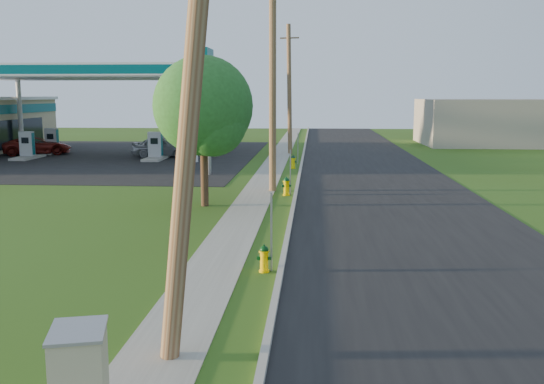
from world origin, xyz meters
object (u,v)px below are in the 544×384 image
object	(u,v)px
car_red	(37,146)
price_pylon	(208,75)
utility_pole_far	(289,89)
tree_lot	(217,91)
hydrant_far	(293,162)
utility_pole_mid	(273,82)
car_silver	(162,147)
hydrant_mid	(286,186)
fuel_pump_se	(169,145)
fuel_pump_ne	(155,149)
fuel_pump_sw	(52,144)
utility_pole_near	(193,67)
tree_verge	(205,110)
hydrant_near	(264,259)
fuel_pump_nw	(27,148)

from	to	relation	value
car_red	price_pylon	bearing A→B (deg)	-148.97
utility_pole_far	tree_lot	distance (m)	8.52
hydrant_far	car_red	distance (m)	20.50
utility_pole_mid	car_silver	size ratio (longest dim) A/B	2.32
tree_lot	hydrant_mid	size ratio (longest dim) A/B	8.75
fuel_pump_se	hydrant_far	size ratio (longest dim) A/B	3.89
fuel_pump_ne	car_silver	distance (m)	1.91
fuel_pump_sw	car_silver	distance (m)	9.24
utility_pole_near	tree_verge	size ratio (longest dim) A/B	1.61
fuel_pump_sw	car_silver	bearing A→B (deg)	-13.08
hydrant_near	car_red	xyz separation A→B (m)	(-19.23, 28.83, 0.32)
hydrant_mid	fuel_pump_ne	bearing A→B (deg)	124.07
fuel_pump_ne	car_red	distance (m)	10.09
fuel_pump_sw	tree_verge	world-z (taller)	tree_verge
utility_pole_far	hydrant_near	bearing A→B (deg)	-88.75
utility_pole_near	price_pylon	xyz separation A→B (m)	(-3.90, 23.50, 0.63)
fuel_pump_ne	car_silver	bearing A→B (deg)	90.13
fuel_pump_sw	hydrant_far	distance (m)	20.30
fuel_pump_ne	fuel_pump_se	xyz separation A→B (m)	(0.00, 4.00, 0.00)
utility_pole_far	car_silver	xyz separation A→B (m)	(-8.90, -3.09, -4.08)
utility_pole_far	utility_pole_mid	bearing A→B (deg)	-90.00
fuel_pump_se	tree_lot	world-z (taller)	tree_lot
fuel_pump_se	hydrant_mid	xyz separation A→B (m)	(9.59, -18.18, -0.31)
utility_pole_mid	tree_lot	world-z (taller)	utility_pole_mid
hydrant_far	hydrant_mid	bearing A→B (deg)	-89.67
utility_pole_mid	fuel_pump_ne	world-z (taller)	utility_pole_mid
fuel_pump_nw	hydrant_near	bearing A→B (deg)	-54.35
hydrant_far	hydrant_near	bearing A→B (deg)	-89.88
hydrant_mid	fuel_pump_sw	bearing A→B (deg)	135.64
utility_pole_mid	tree_lot	bearing A→B (deg)	104.98
hydrant_far	fuel_pump_ne	bearing A→B (deg)	155.80
utility_pole_far	fuel_pump_se	distance (m)	9.84
fuel_pump_sw	hydrant_near	world-z (taller)	fuel_pump_sw
utility_pole_near	hydrant_mid	distance (m)	17.40
tree_verge	fuel_pump_sw	bearing A→B (deg)	126.50
tree_lot	hydrant_far	xyz separation A→B (m)	(6.97, -14.97, -4.32)
tree_lot	car_silver	distance (m)	9.98
tree_lot	hydrant_mid	world-z (taller)	tree_lot
fuel_pump_sw	fuel_pump_se	distance (m)	9.00
fuel_pump_ne	price_pylon	size ratio (longest dim) A/B	0.47
car_red	car_silver	bearing A→B (deg)	-119.56
utility_pole_near	fuel_pump_sw	size ratio (longest dim) A/B	2.96
car_red	fuel_pump_se	bearing A→B (deg)	-107.21
hydrant_mid	car_red	size ratio (longest dim) A/B	0.17
tree_verge	utility_pole_near	bearing A→B (deg)	-80.50
utility_pole_near	utility_pole_mid	xyz separation A→B (m)	(-0.00, 18.00, 0.15)
tree_verge	utility_pole_mid	bearing A→B (deg)	59.90
fuel_pump_nw	price_pylon	world-z (taller)	price_pylon
utility_pole_mid	price_pylon	size ratio (longest dim) A/B	1.43
fuel_pump_se	utility_pole_near	bearing A→B (deg)	-75.73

